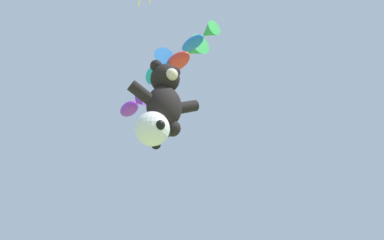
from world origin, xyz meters
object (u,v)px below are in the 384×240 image
fish_kite_cobalt (200,38)px  fish_kite_crimson (186,55)px  soccer_ball_kite (153,129)px  fish_kite_teal (158,68)px  fish_kite_violet (134,104)px  teddy_bear_kite (165,98)px

fish_kite_cobalt → fish_kite_crimson: fish_kite_crimson is taller
soccer_ball_kite → fish_kite_teal: size_ratio=0.48×
fish_kite_teal → fish_kite_violet: fish_kite_teal is taller
teddy_bear_kite → fish_kite_cobalt: bearing=18.0°
fish_kite_violet → teddy_bear_kite: bearing=-106.5°
fish_kite_violet → fish_kite_teal: bearing=-91.2°
fish_kite_crimson → fish_kite_teal: (-0.38, 1.69, 0.18)m
teddy_bear_kite → fish_kite_crimson: bearing=47.2°
fish_kite_cobalt → teddy_bear_kite: bearing=-162.0°
fish_kite_crimson → teddy_bear_kite: bearing=-132.8°
fish_kite_crimson → fish_kite_violet: 4.13m
fish_kite_violet → fish_kite_cobalt: bearing=-91.9°
teddy_bear_kite → soccer_ball_kite: 1.31m
soccer_ball_kite → fish_kite_violet: (2.34, 6.64, 4.72)m
teddy_bear_kite → fish_kite_violet: size_ratio=1.17×
teddy_bear_kite → fish_kite_violet: 7.64m
teddy_bear_kite → soccer_ball_kite: size_ratio=2.22×
soccer_ball_kite → fish_kite_teal: 7.23m
soccer_ball_kite → fish_kite_cobalt: 5.17m
fish_kite_teal → soccer_ball_kite: bearing=-118.4°
teddy_bear_kite → fish_kite_teal: bearing=65.5°
soccer_ball_kite → fish_kite_crimson: (2.67, 2.55, 5.21)m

